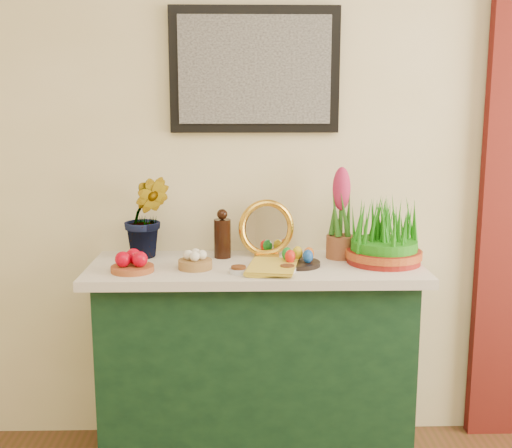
{
  "coord_description": "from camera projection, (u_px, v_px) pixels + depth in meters",
  "views": [
    {
      "loc": [
        -0.28,
        -0.63,
        1.56
      ],
      "look_at": [
        -0.22,
        1.95,
        1.07
      ],
      "focal_mm": 45.0,
      "sensor_mm": 36.0,
      "label": 1
    }
  ],
  "objects": [
    {
      "name": "book",
      "position": [
        249.0,
        265.0,
        2.61
      ],
      "size": [
        0.22,
        0.28,
        0.04
      ],
      "primitive_type": "imported",
      "rotation": [
        0.0,
        0.0,
        -0.17
      ],
      "color": "gold",
      "rests_on": "tablecloth"
    },
    {
      "name": "hyacinth_pink",
      "position": [
        341.0,
        218.0,
        2.78
      ],
      "size": [
        0.12,
        0.12,
        0.4
      ],
      "color": "brown",
      "rests_on": "tablecloth"
    },
    {
      "name": "garlic_basket",
      "position": [
        195.0,
        261.0,
        2.63
      ],
      "size": [
        0.19,
        0.19,
        0.08
      ],
      "color": "olive",
      "rests_on": "tablecloth"
    },
    {
      "name": "apple_bowl",
      "position": [
        132.0,
        263.0,
        2.58
      ],
      "size": [
        0.22,
        0.22,
        0.09
      ],
      "color": "#984A24",
      "rests_on": "tablecloth"
    },
    {
      "name": "wheatgrass_sabzeh",
      "position": [
        384.0,
        236.0,
        2.71
      ],
      "size": [
        0.32,
        0.32,
        0.26
      ],
      "color": "maroon",
      "rests_on": "tablecloth"
    },
    {
      "name": "mirror",
      "position": [
        266.0,
        229.0,
        2.83
      ],
      "size": [
        0.26,
        0.11,
        0.25
      ],
      "color": "gold",
      "rests_on": "tablecloth"
    },
    {
      "name": "hyacinth_green",
      "position": [
        146.0,
        203.0,
        2.79
      ],
      "size": [
        0.25,
        0.22,
        0.48
      ],
      "primitive_type": "imported",
      "rotation": [
        0.0,
        0.0,
        0.07
      ],
      "color": "#2A671C",
      "rests_on": "tablecloth"
    },
    {
      "name": "spice_dish_left",
      "position": [
        239.0,
        270.0,
        2.56
      ],
      "size": [
        0.07,
        0.07,
        0.03
      ],
      "color": "silver",
      "rests_on": "tablecloth"
    },
    {
      "name": "spice_dish_right",
      "position": [
        287.0,
        269.0,
        2.58
      ],
      "size": [
        0.07,
        0.07,
        0.03
      ],
      "color": "silver",
      "rests_on": "tablecloth"
    },
    {
      "name": "vinegar_cruet",
      "position": [
        222.0,
        236.0,
        2.8
      ],
      "size": [
        0.07,
        0.07,
        0.22
      ],
      "color": "black",
      "rests_on": "tablecloth"
    },
    {
      "name": "egg_plate",
      "position": [
        298.0,
        259.0,
        2.67
      ],
      "size": [
        0.2,
        0.2,
        0.08
      ],
      "color": "black",
      "rests_on": "tablecloth"
    },
    {
      "name": "sideboard",
      "position": [
        256.0,
        367.0,
        2.8
      ],
      "size": [
        1.3,
        0.45,
        0.85
      ],
      "primitive_type": "cube",
      "color": "#153B1E",
      "rests_on": "ground"
    },
    {
      "name": "tablecloth",
      "position": [
        256.0,
        268.0,
        2.72
      ],
      "size": [
        1.4,
        0.55,
        0.04
      ],
      "primitive_type": "cube",
      "color": "silver",
      "rests_on": "sideboard"
    }
  ]
}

